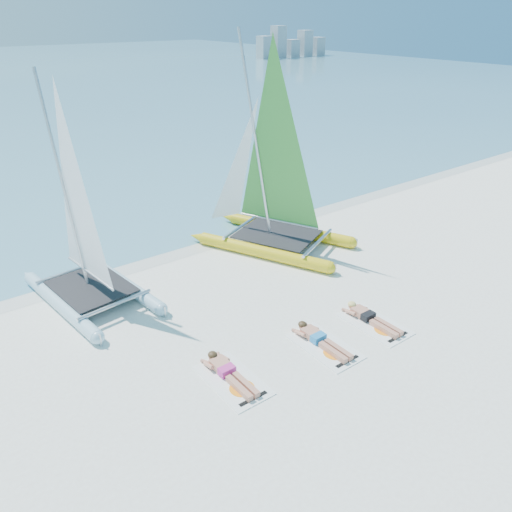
{
  "coord_description": "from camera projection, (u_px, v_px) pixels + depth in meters",
  "views": [
    {
      "loc": [
        -6.82,
        -8.34,
        7.33
      ],
      "look_at": [
        0.38,
        1.2,
        1.42
      ],
      "focal_mm": 35.0,
      "sensor_mm": 36.0,
      "label": 1
    }
  ],
  "objects": [
    {
      "name": "distant_skyline",
      "position": [
        291.0,
        45.0,
        85.4
      ],
      "size": [
        14.0,
        2.0,
        5.0
      ],
      "color": "#A4AEB5",
      "rests_on": "ground"
    },
    {
      "name": "wet_sand_strip",
      "position": [
        170.0,
        251.0,
        16.84
      ],
      "size": [
        140.0,
        1.4,
        0.01
      ],
      "primitive_type": "cube",
      "color": "silver",
      "rests_on": "ground"
    },
    {
      "name": "towel_a",
      "position": [
        233.0,
        380.0,
        10.98
      ],
      "size": [
        1.0,
        1.85,
        0.02
      ],
      "primitive_type": "cube",
      "color": "white",
      "rests_on": "ground"
    },
    {
      "name": "sunbather_a",
      "position": [
        228.0,
        372.0,
        11.07
      ],
      "size": [
        0.37,
        1.73,
        0.26
      ],
      "color": "tan",
      "rests_on": "towel_a"
    },
    {
      "name": "sunbather_b",
      "position": [
        319.0,
        339.0,
        12.18
      ],
      "size": [
        0.37,
        1.73,
        0.26
      ],
      "color": "tan",
      "rests_on": "towel_b"
    },
    {
      "name": "sunbather_c",
      "position": [
        369.0,
        317.0,
        13.03
      ],
      "size": [
        0.37,
        1.73,
        0.26
      ],
      "color": "tan",
      "rests_on": "towel_c"
    },
    {
      "name": "towel_b",
      "position": [
        325.0,
        346.0,
        12.09
      ],
      "size": [
        1.0,
        1.85,
        0.02
      ],
      "primitive_type": "cube",
      "color": "white",
      "rests_on": "ground"
    },
    {
      "name": "towel_c",
      "position": [
        374.0,
        324.0,
        12.95
      ],
      "size": [
        1.0,
        1.85,
        0.02
      ],
      "primitive_type": "cube",
      "color": "white",
      "rests_on": "ground"
    },
    {
      "name": "catamaran_yellow",
      "position": [
        264.0,
        181.0,
        16.48
      ],
      "size": [
        4.45,
        5.79,
        7.13
      ],
      "rotation": [
        0.0,
        0.0,
        0.43
      ],
      "color": "gold",
      "rests_on": "ground"
    },
    {
      "name": "catamaran_blue",
      "position": [
        82.0,
        237.0,
        13.34
      ],
      "size": [
        2.71,
        4.83,
        6.29
      ],
      "rotation": [
        0.0,
        0.0,
        0.11
      ],
      "color": "#A6CADB",
      "rests_on": "ground"
    },
    {
      "name": "ground",
      "position": [
        272.0,
        325.0,
        12.9
      ],
      "size": [
        140.0,
        140.0,
        0.0
      ],
      "primitive_type": "plane",
      "color": "white",
      "rests_on": "ground"
    }
  ]
}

